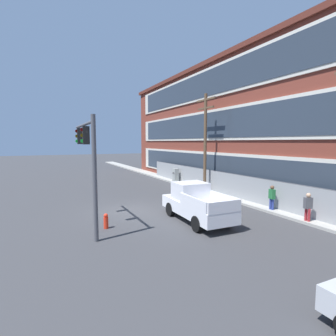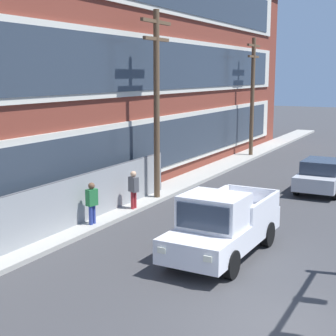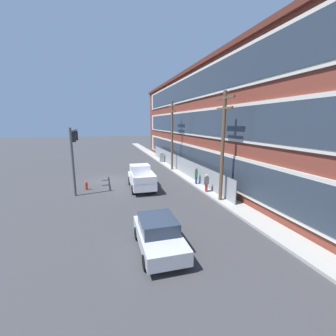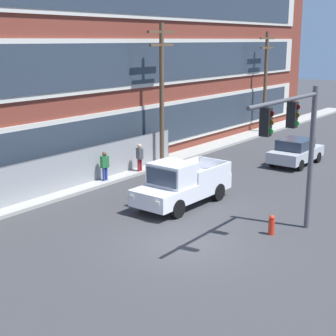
{
  "view_description": "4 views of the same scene",
  "coord_description": "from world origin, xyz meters",
  "views": [
    {
      "loc": [
        15.84,
        -5.04,
        4.4
      ],
      "look_at": [
        -0.72,
        3.09,
        2.55
      ],
      "focal_mm": 28.0,
      "sensor_mm": 36.0,
      "label": 1
    },
    {
      "loc": [
        -10.36,
        -2.79,
        5.48
      ],
      "look_at": [
        3.61,
        4.49,
        2.61
      ],
      "focal_mm": 55.0,
      "sensor_mm": 36.0,
      "label": 2
    },
    {
      "loc": [
        23.53,
        -0.59,
        5.95
      ],
      "look_at": [
        3.98,
        5.16,
        1.81
      ],
      "focal_mm": 24.0,
      "sensor_mm": 36.0,
      "label": 3
    },
    {
      "loc": [
        -14.31,
        -10.04,
        7.22
      ],
      "look_at": [
        2.83,
        2.78,
        1.87
      ],
      "focal_mm": 55.0,
      "sensor_mm": 36.0,
      "label": 4
    }
  ],
  "objects": [
    {
      "name": "sidewalk_building_side",
      "position": [
        0.0,
        8.32,
        0.08
      ],
      "size": [
        80.0,
        1.64,
        0.16
      ],
      "primitive_type": "cube",
      "color": "#9E9B93",
      "rests_on": "ground"
    },
    {
      "name": "traffic_signal_mast",
      "position": [
        2.75,
        -2.94,
        3.96
      ],
      "size": [
        5.34,
        0.43,
        5.57
      ],
      "color": "#4C4C51",
      "rests_on": "ground"
    },
    {
      "name": "sedan_silver",
      "position": [
        14.05,
        1.73,
        0.8
      ],
      "size": [
        4.16,
        1.98,
        1.56
      ],
      "color": "#B2B5BA",
      "rests_on": "ground"
    },
    {
      "name": "pedestrian_by_fence",
      "position": [
        4.25,
        7.9,
        0.97
      ],
      "size": [
        0.45,
        0.33,
        1.69
      ],
      "color": "navy",
      "rests_on": "ground"
    },
    {
      "name": "utility_pole_far_east",
      "position": [
        22.5,
        8.06,
        4.33
      ],
      "size": [
        2.27,
        0.26,
        7.82
      ],
      "color": "brown",
      "rests_on": "ground"
    },
    {
      "name": "pedestrian_near_cabinet",
      "position": [
        6.83,
        7.72,
        0.97
      ],
      "size": [
        0.36,
        0.46,
        1.69
      ],
      "color": "maroon",
      "rests_on": "ground"
    },
    {
      "name": "utility_pole_midblock",
      "position": [
        8.99,
        7.84,
        4.51
      ],
      "size": [
        2.39,
        0.26,
        8.14
      ],
      "color": "brown",
      "rests_on": "ground"
    },
    {
      "name": "fire_hydrant",
      "position": [
        2.8,
        -2.16,
        0.38
      ],
      "size": [
        0.24,
        0.24,
        0.78
      ],
      "color": "red",
      "rests_on": "ground"
    },
    {
      "name": "ground_plane",
      "position": [
        0.0,
        0.0,
        0.0
      ],
      "size": [
        160.0,
        160.0,
        0.0
      ],
      "primitive_type": "plane",
      "color": "#38383A"
    },
    {
      "name": "pickup_truck_white",
      "position": [
        3.63,
        2.67,
        0.97
      ],
      "size": [
        5.26,
        2.15,
        2.07
      ],
      "color": "silver",
      "rests_on": "ground"
    },
    {
      "name": "brick_mill_building",
      "position": [
        4.54,
        14.61,
        5.93
      ],
      "size": [
        54.33,
        11.55,
        11.83
      ],
      "color": "brown",
      "rests_on": "ground"
    }
  ]
}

